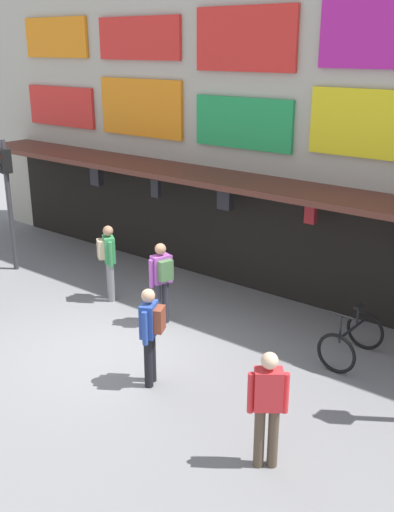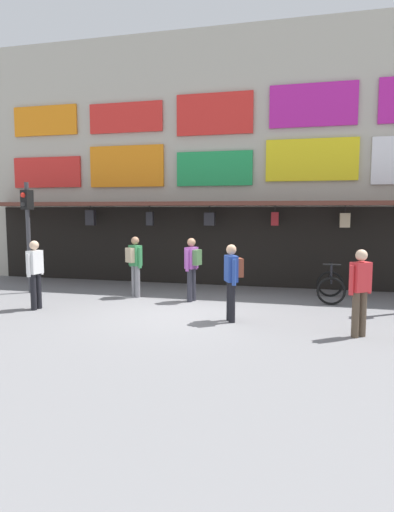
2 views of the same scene
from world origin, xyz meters
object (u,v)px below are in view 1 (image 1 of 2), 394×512
(pedestrian_in_black, at_px, (268,404))
(pedestrian_in_green, at_px, (108,257))
(bicycle_parked, at_px, (351,340))
(traffic_light_near, at_px, (7,185))
(pedestrian_in_white, at_px, (151,330))
(pedestrian_in_red, at_px, (162,278))

(pedestrian_in_black, bearing_deg, pedestrian_in_green, 155.49)
(bicycle_parked, relative_size, pedestrian_in_green, 0.71)
(traffic_light_near, height_order, bicycle_parked, traffic_light_near)
(bicycle_parked, bearing_deg, traffic_light_near, -173.91)
(pedestrian_in_white, relative_size, pedestrian_in_black, 1.00)
(pedestrian_in_red, bearing_deg, traffic_light_near, 179.47)
(pedestrian_in_red, bearing_deg, bicycle_parked, 14.92)
(pedestrian_in_green, xyz_separation_m, pedestrian_in_white, (3.03, -1.97, 0.00))
(pedestrian_in_white, height_order, pedestrian_in_red, same)
(traffic_light_near, bearing_deg, pedestrian_in_black, -15.28)
(pedestrian_in_red, bearing_deg, pedestrian_in_black, -31.26)
(bicycle_parked, distance_m, pedestrian_in_white, 3.57)
(pedestrian_in_white, bearing_deg, pedestrian_in_black, -12.64)
(pedestrian_in_black, bearing_deg, bicycle_parked, 95.48)
(pedestrian_in_green, bearing_deg, pedestrian_in_red, -6.20)
(traffic_light_near, xyz_separation_m, pedestrian_in_green, (3.22, 0.14, -1.16))
(pedestrian_in_green, relative_size, pedestrian_in_black, 1.00)
(pedestrian_in_white, bearing_deg, pedestrian_in_green, 147.00)
(traffic_light_near, bearing_deg, bicycle_parked, 6.09)
(traffic_light_near, relative_size, bicycle_parked, 2.70)
(pedestrian_in_white, relative_size, pedestrian_in_red, 1.00)
(bicycle_parked, height_order, pedestrian_in_white, pedestrian_in_white)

